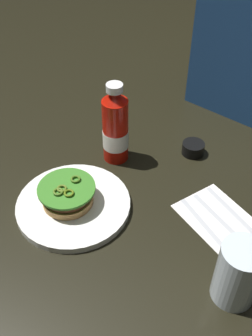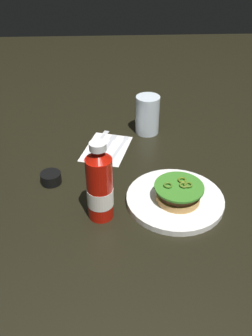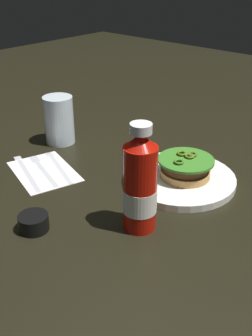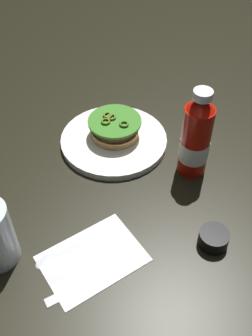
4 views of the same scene
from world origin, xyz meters
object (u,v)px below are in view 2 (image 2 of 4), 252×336
ketchup_bottle (100,186)px  spoon_utensil (121,145)px  burger_sandwich (179,193)px  condiment_cup (51,178)px  butter_knife (98,142)px  dinner_plate (175,199)px  napkin (106,149)px  fork_utensil (108,145)px  water_glass (147,115)px

ketchup_bottle → spoon_utensil: (0.34, -0.07, -0.09)m
burger_sandwich → spoon_utensil: 0.34m
ketchup_bottle → condiment_cup: 0.22m
burger_sandwich → butter_knife: size_ratio=0.66×
dinner_plate → spoon_utensil: size_ratio=1.43×
napkin → fork_utensil: (0.02, -0.01, 0.00)m
spoon_utensil → dinner_plate: bearing=-155.6°
napkin → spoon_utensil: 0.05m
condiment_cup → butter_knife: (0.21, -0.13, -0.01)m
spoon_utensil → butter_knife: 0.08m
dinner_plate → condiment_cup: 0.36m
dinner_plate → ketchup_bottle: 0.22m
condiment_cup → burger_sandwich: bearing=-108.2°
ketchup_bottle → fork_utensil: ketchup_bottle is taller
ketchup_bottle → fork_utensil: 0.35m
burger_sandwich → ketchup_bottle: (-0.03, 0.20, 0.05)m
napkin → spoon_utensil: spoon_utensil is taller
burger_sandwich → fork_utensil: bearing=30.7°
water_glass → fork_utensil: 0.18m
condiment_cup → butter_knife: condiment_cup is taller
water_glass → butter_knife: water_glass is taller
burger_sandwich → water_glass: (0.40, 0.04, 0.03)m
spoon_utensil → fork_utensil: (0.00, 0.04, -0.00)m
burger_sandwich → butter_knife: (0.33, 0.22, -0.04)m
fork_utensil → butter_knife: size_ratio=0.90×
napkin → water_glass: bearing=-53.2°
spoon_utensil → butter_knife: (0.02, 0.08, 0.00)m
water_glass → spoon_utensil: bearing=134.2°
condiment_cup → butter_knife: bearing=-31.8°
butter_knife → water_glass: bearing=-67.6°
dinner_plate → butter_knife: size_ratio=1.32×
ketchup_bottle → fork_utensil: bearing=-3.6°
napkin → butter_knife: bearing=38.7°
dinner_plate → napkin: 0.34m
water_glass → dinner_plate: bearing=-174.3°
dinner_plate → condiment_cup: bearing=73.2°
condiment_cup → fork_utensil: condiment_cup is taller
napkin → dinner_plate: bearing=-146.7°
burger_sandwich → condiment_cup: 0.37m
spoon_utensil → ketchup_bottle: bearing=169.1°
ketchup_bottle → water_glass: (0.43, -0.16, -0.03)m
dinner_plate → burger_sandwich: (-0.01, -0.01, 0.03)m
fork_utensil → water_glass: bearing=-56.9°
ketchup_bottle → napkin: bearing=-2.7°
water_glass → fork_utensil: water_glass is taller
water_glass → condiment_cup: (-0.28, 0.31, -0.05)m
burger_sandwich → butter_knife: bearing=33.7°
dinner_plate → ketchup_bottle: ketchup_bottle is taller
fork_utensil → napkin: bearing=161.3°
spoon_utensil → fork_utensil: size_ratio=1.03×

